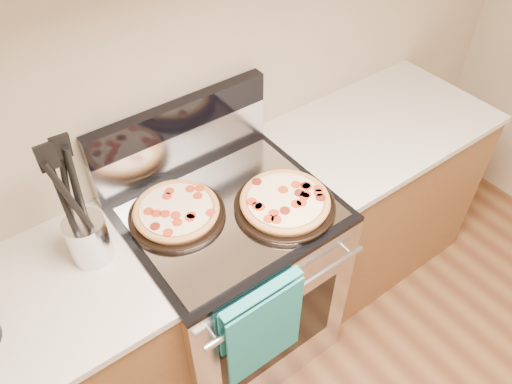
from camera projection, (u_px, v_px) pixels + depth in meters
wall_back at (167, 67)px, 1.77m from camera, size 4.00×0.00×4.00m
range_body at (232, 282)px, 2.20m from camera, size 0.76×0.68×0.90m
oven_window at (279, 337)px, 2.01m from camera, size 0.56×0.01×0.40m
cooktop at (228, 210)px, 1.88m from camera, size 0.76×0.68×0.02m
backsplash_lower at (183, 147)px, 1.99m from camera, size 0.76×0.06×0.18m
backsplash_upper at (179, 116)px, 1.88m from camera, size 0.76×0.06×0.12m
oven_handle at (289, 294)px, 1.74m from camera, size 0.70×0.03×0.03m
dish_towel at (262, 327)px, 1.76m from camera, size 0.32×0.05×0.42m
foil_sheet at (232, 212)px, 1.85m from camera, size 0.70×0.55×0.01m
cabinet_right at (368, 196)px, 2.60m from camera, size 1.00×0.62×0.88m
countertop_right at (383, 125)px, 2.28m from camera, size 1.02×0.64×0.03m
pepperoni_pizza_back at (177, 212)px, 1.82m from camera, size 0.35×0.35×0.05m
pepperoni_pizza_front at (285, 203)px, 1.85m from camera, size 0.42×0.42×0.05m
utensil_crock at (88, 239)px, 1.66m from camera, size 0.17×0.17×0.17m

